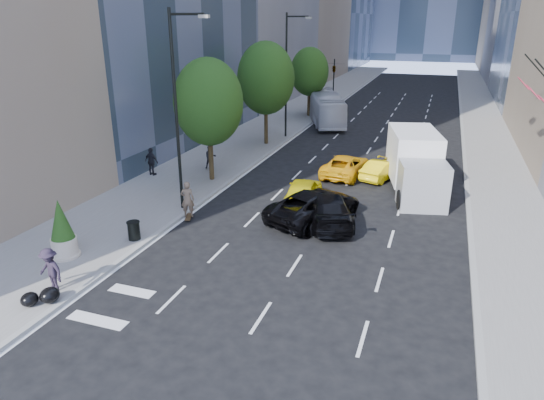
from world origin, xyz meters
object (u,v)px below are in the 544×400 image
at_px(planter_shrub, 62,230).
at_px(trash_can, 134,231).
at_px(black_sedan_lincoln, 314,206).
at_px(box_truck, 415,163).
at_px(black_sedan_mercedes, 327,208).
at_px(city_bus, 326,108).
at_px(skateboarder, 188,202).

bearing_deg(planter_shrub, trash_can, 54.34).
relative_size(black_sedan_lincoln, trash_can, 6.79).
distance_m(box_truck, trash_can, 16.39).
xyz_separation_m(black_sedan_lincoln, trash_can, (-7.10, -5.27, -0.22)).
xyz_separation_m(box_truck, planter_shrub, (-13.28, -14.03, -0.37)).
height_order(black_sedan_mercedes, city_bus, city_bus).
xyz_separation_m(skateboarder, city_bus, (0.80, 26.54, 0.54)).
distance_m(black_sedan_mercedes, city_bus, 25.38).
xyz_separation_m(trash_can, planter_shrub, (-1.75, -2.44, 0.81)).
height_order(box_truck, trash_can, box_truck).
height_order(skateboarder, black_sedan_mercedes, skateboarder).
bearing_deg(trash_can, black_sedan_mercedes, 33.50).
distance_m(black_sedan_lincoln, city_bus, 25.12).
bearing_deg(planter_shrub, city_bus, 83.72).
distance_m(city_bus, trash_can, 29.89).
xyz_separation_m(city_bus, box_truck, (9.73, -18.23, 0.26)).
xyz_separation_m(skateboarder, black_sedan_lincoln, (6.10, 2.00, -0.16)).
xyz_separation_m(box_truck, trash_can, (-11.53, -11.59, -1.18)).
relative_size(black_sedan_mercedes, trash_can, 6.49).
height_order(black_sedan_mercedes, trash_can, black_sedan_mercedes).
relative_size(skateboarder, planter_shrub, 0.73).
xyz_separation_m(black_sedan_lincoln, city_bus, (-5.30, 24.54, 0.71)).
xyz_separation_m(black_sedan_mercedes, box_truck, (3.73, 6.43, 0.97)).
height_order(city_bus, box_truck, box_truck).
xyz_separation_m(skateboarder, planter_shrub, (-2.75, -5.72, 0.43)).
relative_size(black_sedan_lincoln, black_sedan_mercedes, 1.05).
height_order(skateboarder, planter_shrub, planter_shrub).
bearing_deg(box_truck, city_bus, 104.97).
bearing_deg(black_sedan_mercedes, planter_shrub, 17.48).
distance_m(trash_can, planter_shrub, 3.11).
height_order(black_sedan_mercedes, planter_shrub, planter_shrub).
relative_size(black_sedan_mercedes, city_bus, 0.50).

